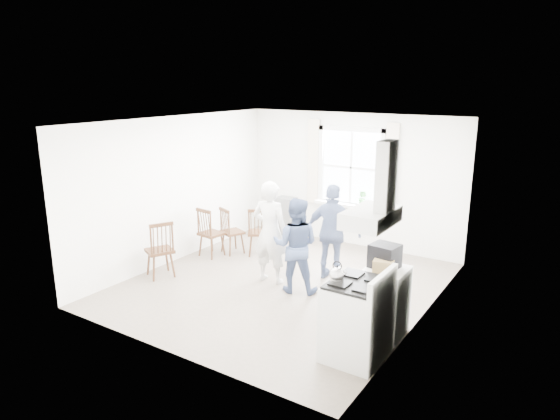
# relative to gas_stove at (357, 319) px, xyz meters

# --- Properties ---
(room_shell) EXTENTS (4.62, 5.12, 2.64)m
(room_shell) POSITION_rel_gas_stove_xyz_m (-1.91, 1.35, 0.82)
(room_shell) COLOR #7A6B5D
(room_shell) RESTS_ON ground
(window_assembly) EXTENTS (1.88, 0.24, 1.70)m
(window_assembly) POSITION_rel_gas_stove_xyz_m (-1.91, 3.80, 0.98)
(window_assembly) COLOR white
(window_assembly) RESTS_ON room_shell
(range_hood) EXTENTS (0.45, 0.76, 0.94)m
(range_hood) POSITION_rel_gas_stove_xyz_m (0.16, -0.00, 1.42)
(range_hood) COLOR white
(range_hood) RESTS_ON room_shell
(shelf_unit) EXTENTS (0.40, 0.30, 0.80)m
(shelf_unit) POSITION_rel_gas_stove_xyz_m (-3.31, 3.68, -0.08)
(shelf_unit) COLOR slate
(shelf_unit) RESTS_ON ground
(gas_stove) EXTENTS (0.68, 0.76, 1.12)m
(gas_stove) POSITION_rel_gas_stove_xyz_m (0.00, 0.00, 0.00)
(gas_stove) COLOR silver
(gas_stove) RESTS_ON ground
(kettle) EXTENTS (0.18, 0.18, 0.25)m
(kettle) POSITION_rel_gas_stove_xyz_m (-0.22, -0.13, 0.55)
(kettle) COLOR silver
(kettle) RESTS_ON gas_stove
(low_cabinet) EXTENTS (0.50, 0.55, 0.90)m
(low_cabinet) POSITION_rel_gas_stove_xyz_m (0.07, 0.70, -0.03)
(low_cabinet) COLOR white
(low_cabinet) RESTS_ON ground
(stereo_stack) EXTENTS (0.38, 0.35, 0.30)m
(stereo_stack) POSITION_rel_gas_stove_xyz_m (0.02, 0.73, 0.57)
(stereo_stack) COLOR black
(stereo_stack) RESTS_ON low_cabinet
(cardboard_box) EXTENTS (0.28, 0.22, 0.16)m
(cardboard_box) POSITION_rel_gas_stove_xyz_m (0.07, 0.56, 0.49)
(cardboard_box) COLOR #9F824D
(cardboard_box) RESTS_ON low_cabinet
(windsor_chair_a) EXTENTS (0.54, 0.53, 0.93)m
(windsor_chair_a) POSITION_rel_gas_stove_xyz_m (-3.01, 2.24, 0.08)
(windsor_chair_a) COLOR #3F2414
(windsor_chair_a) RESTS_ON ground
(windsor_chair_b) EXTENTS (0.44, 0.44, 0.94)m
(windsor_chair_b) POSITION_rel_gas_stove_xyz_m (-3.76, 1.67, 0.09)
(windsor_chair_b) COLOR #3F2414
(windsor_chair_b) RESTS_ON ground
(windsor_chair_c) EXTENTS (0.54, 0.55, 0.98)m
(windsor_chair_c) POSITION_rel_gas_stove_xyz_m (-3.72, 0.48, 0.11)
(windsor_chair_c) COLOR #3F2414
(windsor_chair_c) RESTS_ON ground
(person_left) EXTENTS (0.66, 0.66, 1.68)m
(person_left) POSITION_rel_gas_stove_xyz_m (-2.14, 1.35, 0.36)
(person_left) COLOR silver
(person_left) RESTS_ON ground
(person_mid) EXTENTS (0.93, 0.93, 1.49)m
(person_mid) POSITION_rel_gas_stove_xyz_m (-1.61, 1.25, 0.26)
(person_mid) COLOR #42527B
(person_mid) RESTS_ON ground
(person_right) EXTENTS (1.09, 1.09, 1.59)m
(person_right) POSITION_rel_gas_stove_xyz_m (-1.36, 2.02, 0.31)
(person_right) COLOR navy
(person_right) RESTS_ON ground
(potted_plant) EXTENTS (0.19, 0.19, 0.30)m
(potted_plant) POSITION_rel_gas_stove_xyz_m (-1.60, 3.71, 0.52)
(potted_plant) COLOR #377C37
(potted_plant) RESTS_ON window_assembly
(windsor_chair_d) EXTENTS (0.49, 0.49, 0.90)m
(windsor_chair_d) POSITION_rel_gas_stove_xyz_m (-3.57, 2.03, 0.06)
(windsor_chair_d) COLOR #3F2414
(windsor_chair_d) RESTS_ON ground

